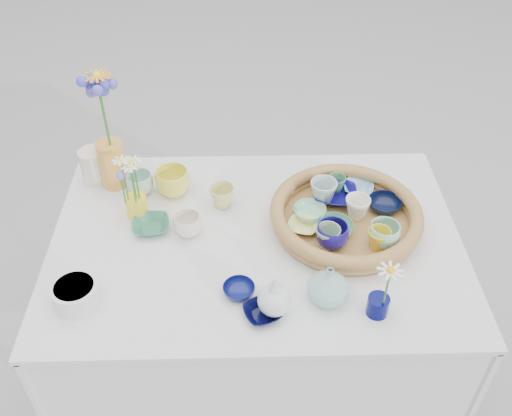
{
  "coord_description": "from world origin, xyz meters",
  "views": [
    {
      "loc": [
        -0.03,
        -1.26,
        1.99
      ],
      "look_at": [
        0.0,
        0.02,
        0.87
      ],
      "focal_mm": 40.0,
      "sensor_mm": 36.0,
      "label": 1
    }
  ],
  "objects_px": {
    "bud_vase_seafoam": "(328,285)",
    "tall_vase_yellow": "(112,164)",
    "display_table": "(256,376)",
    "wicker_tray": "(346,216)"
  },
  "relations": [
    {
      "from": "bud_vase_seafoam",
      "to": "tall_vase_yellow",
      "type": "relative_size",
      "value": 0.72
    },
    {
      "from": "display_table",
      "to": "tall_vase_yellow",
      "type": "xyz_separation_m",
      "value": [
        -0.47,
        0.28,
        0.85
      ]
    },
    {
      "from": "display_table",
      "to": "wicker_tray",
      "type": "xyz_separation_m",
      "value": [
        0.28,
        0.05,
        0.8
      ]
    },
    {
      "from": "bud_vase_seafoam",
      "to": "tall_vase_yellow",
      "type": "height_order",
      "value": "tall_vase_yellow"
    },
    {
      "from": "display_table",
      "to": "bud_vase_seafoam",
      "type": "height_order",
      "value": "bud_vase_seafoam"
    },
    {
      "from": "display_table",
      "to": "tall_vase_yellow",
      "type": "bearing_deg",
      "value": 149.46
    },
    {
      "from": "wicker_tray",
      "to": "tall_vase_yellow",
      "type": "bearing_deg",
      "value": 163.06
    },
    {
      "from": "display_table",
      "to": "wicker_tray",
      "type": "height_order",
      "value": "wicker_tray"
    },
    {
      "from": "display_table",
      "to": "tall_vase_yellow",
      "type": "distance_m",
      "value": 1.01
    },
    {
      "from": "wicker_tray",
      "to": "display_table",
      "type": "bearing_deg",
      "value": -169.88
    }
  ]
}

